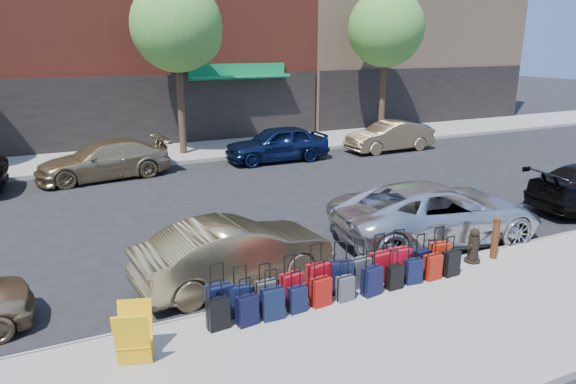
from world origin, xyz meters
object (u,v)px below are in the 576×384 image
car_far_2 (277,144)px  tree_center (180,28)px  car_near_1 (235,252)px  car_far_1 (104,160)px  fire_hydrant (473,246)px  car_far_3 (389,136)px  car_near_2 (436,212)px  tree_right (388,31)px  bollard (495,238)px  suitcase_front_5 (341,277)px  display_rack (134,335)px

car_far_2 → tree_center: bearing=-127.9°
car_near_1 → car_far_1: (-1.50, 10.23, 0.01)m
fire_hydrant → car_far_3: car_far_3 is taller
car_near_2 → car_far_3: bearing=-22.8°
tree_center → car_far_3: tree_center is taller
tree_center → tree_right: same height
tree_center → car_far_3: size_ratio=1.75×
fire_hydrant → car_far_3: size_ratio=0.19×
bollard → car_near_2: (-0.21, 1.75, 0.10)m
car_far_1 → tree_right: bearing=92.8°
suitcase_front_5 → car_far_1: 12.20m
tree_right → fire_hydrant: 16.97m
car_far_1 → car_far_2: size_ratio=1.09×
fire_hydrant → car_near_1: car_near_1 is taller
suitcase_front_5 → fire_hydrant: 3.42m
tree_right → bollard: (-7.11, -14.36, -4.77)m
tree_right → suitcase_front_5: bearing=-127.8°
tree_center → bollard: (3.39, -14.36, -4.77)m
display_rack → car_near_1: bearing=60.1°
tree_right → car_near_1: tree_right is taller
car_far_3 → tree_center: bearing=-109.0°
fire_hydrant → car_far_2: 11.70m
car_far_3 → car_near_1: bearing=-49.0°
car_far_3 → suitcase_front_5: bearing=-40.2°
car_near_1 → fire_hydrant: bearing=-113.8°
car_near_1 → car_near_2: car_near_2 is taller
tree_right → fire_hydrant: (-7.69, -14.31, -4.90)m
tree_right → car_far_3: tree_right is taller
fire_hydrant → car_far_2: bearing=75.2°
display_rack → car_far_3: 18.05m
car_far_3 → car_near_2: bearing=-30.7°
car_near_2 → car_far_1: size_ratio=1.12×
tree_center → car_near_2: bearing=-75.8°
bollard → car_far_2: size_ratio=0.22×
suitcase_front_5 → fire_hydrant: suitcase_front_5 is taller
tree_right → fire_hydrant: size_ratio=9.17×
display_rack → car_far_3: (13.43, 12.05, 0.08)m
tree_center → car_far_1: (-3.73, -2.53, -4.72)m
car_near_2 → car_near_1: bearing=98.6°
bollard → car_far_2: car_far_2 is taller
suitcase_front_5 → fire_hydrant: size_ratio=1.33×
tree_center → car_far_2: tree_center is taller
bollard → car_near_2: bearing=96.7°
car_near_2 → car_far_2: bearing=7.0°
fire_hydrant → car_far_3: 12.89m
car_near_1 → car_far_3: 14.79m
car_far_2 → bollard: bearing=2.0°
display_rack → tree_right: bearing=62.2°
tree_right → bollard: size_ratio=7.60×
tree_right → fire_hydrant: tree_right is taller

